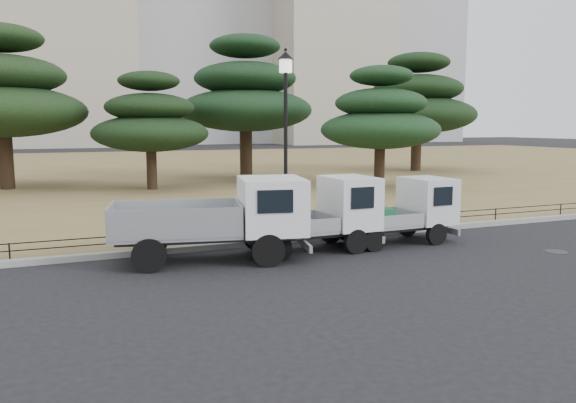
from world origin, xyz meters
name	(u,v)px	position (x,y,z in m)	size (l,w,h in m)	color
ground	(319,264)	(0.00, 0.00, 0.00)	(220.00, 220.00, 0.00)	black
lawn	(143,170)	(0.00, 30.60, 0.07)	(120.00, 56.00, 0.15)	olive
curb	(280,241)	(0.00, 2.60, 0.08)	(120.00, 0.25, 0.16)	gray
truck_large	(222,215)	(-2.08, 1.29, 1.15)	(5.00, 2.71, 2.07)	black
truck_kei_front	(319,215)	(0.66, 1.40, 0.98)	(3.75, 1.67, 1.98)	black
truck_kei_rear	(402,211)	(3.34, 1.44, 0.92)	(3.57, 1.63, 1.85)	black
street_lamp	(286,113)	(0.29, 2.90, 3.73)	(0.47, 0.47, 5.29)	black
pipe_fence	(278,228)	(0.00, 2.75, 0.44)	(38.00, 0.04, 0.40)	black
manhole	(556,252)	(6.50, -1.20, 0.01)	(0.60, 0.60, 0.01)	#2D2D30
pine_west_near	(1,95)	(-8.27, 19.56, 4.87)	(8.18, 8.18, 8.18)	black
pine_center_left	(150,122)	(-1.46, 16.66, 3.54)	(5.78, 5.78, 5.87)	black
pine_center_right	(245,96)	(4.85, 20.67, 5.11)	(8.07, 8.07, 8.56)	black
pine_east_near	(380,118)	(9.63, 13.02, 3.75)	(6.17, 6.17, 6.23)	black
pine_east_far	(418,103)	(17.74, 21.39, 4.89)	(8.18, 8.18, 8.21)	black
tower_east	(326,9)	(40.00, 82.00, 24.00)	(20.00, 18.00, 48.00)	#AAA08C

